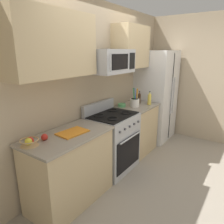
{
  "coord_description": "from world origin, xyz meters",
  "views": [
    {
      "loc": [
        -2.58,
        -1.13,
        1.86
      ],
      "look_at": [
        -0.19,
        0.52,
        1.03
      ],
      "focal_mm": 33.89,
      "sensor_mm": 36.0,
      "label": 1
    }
  ],
  "objects_px": {
    "prep_bowl": "(122,105)",
    "bottle_oil": "(149,99)",
    "refrigerator": "(156,96)",
    "fruit_basket": "(29,142)",
    "utensil_crock": "(135,102)",
    "bottle_soy": "(139,98)",
    "apple_loose": "(44,137)",
    "cutting_board": "(73,132)",
    "range_oven": "(112,141)",
    "microwave": "(111,61)"
  },
  "relations": [
    {
      "from": "microwave",
      "to": "cutting_board",
      "type": "xyz_separation_m",
      "value": [
        -0.88,
        -0.04,
        -0.81
      ]
    },
    {
      "from": "utensil_crock",
      "to": "apple_loose",
      "type": "distance_m",
      "value": 1.89
    },
    {
      "from": "fruit_basket",
      "to": "bottle_oil",
      "type": "distance_m",
      "value": 2.37
    },
    {
      "from": "apple_loose",
      "to": "cutting_board",
      "type": "bearing_deg",
      "value": -17.31
    },
    {
      "from": "refrigerator",
      "to": "bottle_soy",
      "type": "relative_size",
      "value": 7.91
    },
    {
      "from": "bottle_oil",
      "to": "prep_bowl",
      "type": "height_order",
      "value": "bottle_oil"
    },
    {
      "from": "cutting_board",
      "to": "bottle_oil",
      "type": "relative_size",
      "value": 1.43
    },
    {
      "from": "apple_loose",
      "to": "bottle_oil",
      "type": "relative_size",
      "value": 0.3
    },
    {
      "from": "refrigerator",
      "to": "fruit_basket",
      "type": "distance_m",
      "value": 3.03
    },
    {
      "from": "fruit_basket",
      "to": "cutting_board",
      "type": "relative_size",
      "value": 0.55
    },
    {
      "from": "cutting_board",
      "to": "bottle_oil",
      "type": "xyz_separation_m",
      "value": [
        1.84,
        -0.16,
        0.11
      ]
    },
    {
      "from": "microwave",
      "to": "bottle_soy",
      "type": "distance_m",
      "value": 1.18
    },
    {
      "from": "range_oven",
      "to": "refrigerator",
      "type": "xyz_separation_m",
      "value": [
        1.63,
        -0.02,
        0.47
      ]
    },
    {
      "from": "fruit_basket",
      "to": "prep_bowl",
      "type": "bearing_deg",
      "value": 2.11
    },
    {
      "from": "utensil_crock",
      "to": "prep_bowl",
      "type": "distance_m",
      "value": 0.24
    },
    {
      "from": "fruit_basket",
      "to": "bottle_oil",
      "type": "xyz_separation_m",
      "value": [
        2.35,
        -0.27,
        0.07
      ]
    },
    {
      "from": "cutting_board",
      "to": "prep_bowl",
      "type": "relative_size",
      "value": 2.51
    },
    {
      "from": "microwave",
      "to": "bottle_oil",
      "type": "xyz_separation_m",
      "value": [
        0.96,
        -0.2,
        -0.7
      ]
    },
    {
      "from": "refrigerator",
      "to": "fruit_basket",
      "type": "height_order",
      "value": "refrigerator"
    },
    {
      "from": "range_oven",
      "to": "cutting_board",
      "type": "bearing_deg",
      "value": -179.02
    },
    {
      "from": "fruit_basket",
      "to": "bottle_soy",
      "type": "relative_size",
      "value": 0.83
    },
    {
      "from": "cutting_board",
      "to": "fruit_basket",
      "type": "bearing_deg",
      "value": 167.44
    },
    {
      "from": "refrigerator",
      "to": "fruit_basket",
      "type": "relative_size",
      "value": 9.55
    },
    {
      "from": "utensil_crock",
      "to": "bottle_soy",
      "type": "bearing_deg",
      "value": 10.65
    },
    {
      "from": "utensil_crock",
      "to": "cutting_board",
      "type": "height_order",
      "value": "utensil_crock"
    },
    {
      "from": "range_oven",
      "to": "prep_bowl",
      "type": "relative_size",
      "value": 7.65
    },
    {
      "from": "microwave",
      "to": "cutting_board",
      "type": "bearing_deg",
      "value": -177.33
    },
    {
      "from": "bottle_soy",
      "to": "prep_bowl",
      "type": "height_order",
      "value": "bottle_soy"
    },
    {
      "from": "utensil_crock",
      "to": "fruit_basket",
      "type": "bearing_deg",
      "value": 176.6
    },
    {
      "from": "fruit_basket",
      "to": "refrigerator",
      "type": "bearing_deg",
      "value": -2.21
    },
    {
      "from": "refrigerator",
      "to": "bottle_oil",
      "type": "xyz_separation_m",
      "value": [
        -0.67,
        -0.15,
        0.08
      ]
    },
    {
      "from": "range_oven",
      "to": "cutting_board",
      "type": "height_order",
      "value": "range_oven"
    },
    {
      "from": "microwave",
      "to": "fruit_basket",
      "type": "height_order",
      "value": "microwave"
    },
    {
      "from": "utensil_crock",
      "to": "bottle_soy",
      "type": "relative_size",
      "value": 1.43
    },
    {
      "from": "cutting_board",
      "to": "bottle_soy",
      "type": "distance_m",
      "value": 1.83
    },
    {
      "from": "fruit_basket",
      "to": "cutting_board",
      "type": "distance_m",
      "value": 0.53
    },
    {
      "from": "bottle_soy",
      "to": "prep_bowl",
      "type": "bearing_deg",
      "value": 160.31
    },
    {
      "from": "refrigerator",
      "to": "utensil_crock",
      "type": "distance_m",
      "value": 0.96
    },
    {
      "from": "microwave",
      "to": "bottle_oil",
      "type": "bearing_deg",
      "value": -11.65
    },
    {
      "from": "range_oven",
      "to": "utensil_crock",
      "type": "xyz_separation_m",
      "value": [
        0.67,
        -0.02,
        0.52
      ]
    },
    {
      "from": "range_oven",
      "to": "bottle_oil",
      "type": "relative_size",
      "value": 4.35
    },
    {
      "from": "cutting_board",
      "to": "bottle_oil",
      "type": "height_order",
      "value": "bottle_oil"
    },
    {
      "from": "refrigerator",
      "to": "bottle_oil",
      "type": "height_order",
      "value": "refrigerator"
    },
    {
      "from": "refrigerator",
      "to": "cutting_board",
      "type": "height_order",
      "value": "refrigerator"
    },
    {
      "from": "range_oven",
      "to": "apple_loose",
      "type": "relative_size",
      "value": 14.56
    },
    {
      "from": "range_oven",
      "to": "prep_bowl",
      "type": "bearing_deg",
      "value": 17.41
    },
    {
      "from": "refrigerator",
      "to": "apple_loose",
      "type": "distance_m",
      "value": 2.85
    },
    {
      "from": "utensil_crock",
      "to": "bottle_soy",
      "type": "xyz_separation_m",
      "value": [
        0.27,
        0.05,
        0.03
      ]
    },
    {
      "from": "bottle_oil",
      "to": "cutting_board",
      "type": "bearing_deg",
      "value": 175.12
    },
    {
      "from": "prep_bowl",
      "to": "bottle_oil",
      "type": "bearing_deg",
      "value": -39.53
    }
  ]
}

